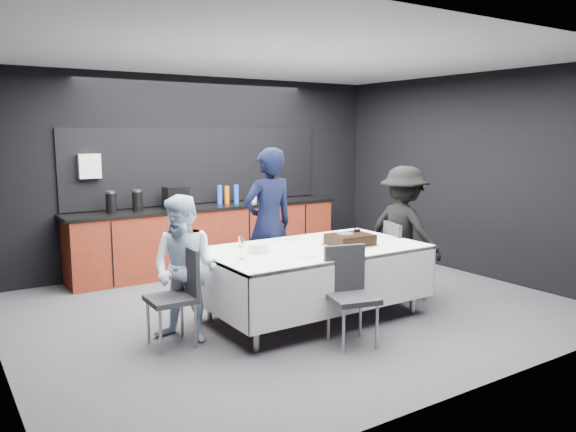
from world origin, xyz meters
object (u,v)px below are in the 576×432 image
object	(u,v)px
cake_assembly	(350,240)
champagne_flute	(241,243)
person_center	(269,224)
chair_near	(349,288)
person_right	(404,231)
chair_left	(179,289)
plate_stack	(258,248)
person_left	(185,269)
chair_right	(400,255)
party_table	(313,259)

from	to	relation	value
cake_assembly	champagne_flute	bearing A→B (deg)	177.51
person_center	chair_near	bearing A→B (deg)	85.78
person_center	person_right	size ratio (longest dim) A/B	1.14
cake_assembly	chair_left	xyz separation A→B (m)	(-1.89, 0.21, -0.31)
champagne_flute	cake_assembly	bearing A→B (deg)	-2.49
person_center	cake_assembly	bearing A→B (deg)	111.74
cake_assembly	plate_stack	size ratio (longest dim) A/B	2.44
champagne_flute	person_left	xyz separation A→B (m)	(-0.49, 0.21, -0.23)
chair_left	chair_right	world-z (taller)	same
cake_assembly	chair_near	bearing A→B (deg)	-129.63
party_table	chair_near	size ratio (longest dim) A/B	2.51
person_center	person_left	xyz separation A→B (m)	(-1.38, -0.74, -0.20)
chair_right	person_right	distance (m)	0.32
chair_left	chair_right	distance (m)	2.80
plate_stack	person_left	bearing A→B (deg)	175.78
plate_stack	chair_right	size ratio (longest dim) A/B	0.22
chair_right	person_right	xyz separation A→B (m)	(0.16, 0.11, 0.26)
person_center	chair_right	bearing A→B (deg)	146.71
chair_near	person_left	size ratio (longest dim) A/B	0.65
chair_left	person_right	distance (m)	2.97
person_right	chair_near	bearing A→B (deg)	112.12
plate_stack	person_left	size ratio (longest dim) A/B	0.15
person_right	cake_assembly	bearing A→B (deg)	97.06
chair_near	person_right	bearing A→B (deg)	29.41
champagne_flute	person_right	xyz separation A→B (m)	(2.38, 0.22, -0.14)
cake_assembly	chair_near	size ratio (longest dim) A/B	0.55
chair_left	chair_near	world-z (taller)	same
party_table	plate_stack	size ratio (longest dim) A/B	11.16
chair_left	person_left	distance (m)	0.20
party_table	person_left	size ratio (longest dim) A/B	1.64
party_table	cake_assembly	bearing A→B (deg)	-22.38
plate_stack	chair_near	world-z (taller)	chair_near
plate_stack	party_table	bearing A→B (deg)	-5.04
person_left	person_right	world-z (taller)	person_right
plate_stack	chair_left	size ratio (longest dim) A/B	0.22
party_table	chair_right	world-z (taller)	chair_right
party_table	chair_near	bearing A→B (deg)	-100.18
party_table	plate_stack	xyz separation A→B (m)	(-0.65, 0.06, 0.19)
chair_left	person_right	xyz separation A→B (m)	(2.96, 0.06, 0.26)
person_center	person_right	world-z (taller)	person_center
chair_right	chair_near	xyz separation A→B (m)	(-1.43, -0.78, 0.00)
plate_stack	person_right	distance (m)	2.10
person_left	person_right	xyz separation A→B (m)	(2.87, 0.01, 0.09)
champagne_flute	person_right	distance (m)	2.39
party_table	chair_right	distance (m)	1.29
cake_assembly	champagne_flute	distance (m)	1.31
cake_assembly	champagne_flute	size ratio (longest dim) A/B	2.27
cake_assembly	plate_stack	xyz separation A→B (m)	(-1.03, 0.21, -0.01)
chair_left	party_table	bearing A→B (deg)	-2.29
cake_assembly	chair_left	world-z (taller)	cake_assembly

